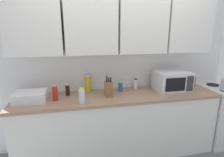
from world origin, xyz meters
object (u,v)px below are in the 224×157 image
at_px(dish_rack, 31,96).
at_px(bottle_white_jar, 136,84).
at_px(bottle_blue_cleaner, 120,87).
at_px(bottle_red_sauce, 55,93).
at_px(stove_range, 224,113).
at_px(bottle_amber_vinegar, 194,81).
at_px(bottle_soy_dark, 68,90).
at_px(bottle_yellow_mustard, 88,84).
at_px(knife_block, 109,89).
at_px(microwave, 172,81).
at_px(bottle_clear_tall, 82,96).

height_order(dish_rack, bottle_white_jar, bottle_white_jar).
bearing_deg(bottle_blue_cleaner, bottle_red_sauce, -169.11).
bearing_deg(stove_range, bottle_amber_vinegar, 160.98).
relative_size(bottle_red_sauce, bottle_soy_dark, 1.22).
distance_m(bottle_white_jar, bottle_blue_cleaner, 0.27).
bearing_deg(bottle_yellow_mustard, bottle_blue_cleaner, -10.82).
bearing_deg(bottle_soy_dark, bottle_red_sauce, -132.95).
height_order(knife_block, bottle_soy_dark, knife_block).
bearing_deg(dish_rack, knife_block, -1.43).
height_order(dish_rack, bottle_red_sauce, bottle_red_sauce).
xyz_separation_m(microwave, dish_rack, (-1.93, -0.03, -0.08)).
distance_m(bottle_amber_vinegar, bottle_soy_dark, 1.94).
bearing_deg(bottle_yellow_mustard, dish_rack, -163.44).
bearing_deg(knife_block, microwave, 3.44).
distance_m(bottle_blue_cleaner, bottle_yellow_mustard, 0.47).
bearing_deg(bottle_red_sauce, bottle_amber_vinegar, 5.32).
xyz_separation_m(knife_block, bottle_red_sauce, (-0.68, -0.02, -0.01)).
bearing_deg(dish_rack, stove_range, -0.40).
height_order(stove_range, bottle_amber_vinegar, bottle_amber_vinegar).
relative_size(bottle_blue_cleaner, bottle_clear_tall, 0.77).
height_order(bottle_amber_vinegar, bottle_soy_dark, bottle_amber_vinegar).
distance_m(microwave, bottle_white_jar, 0.53).
bearing_deg(bottle_yellow_mustard, bottle_clear_tall, -104.57).
bearing_deg(bottle_soy_dark, knife_block, -14.66).
xyz_separation_m(knife_block, bottle_clear_tall, (-0.36, -0.18, -0.01)).
bearing_deg(stove_range, bottle_white_jar, 170.93).
height_order(microwave, dish_rack, microwave).
distance_m(bottle_amber_vinegar, bottle_yellow_mustard, 1.66).
xyz_separation_m(microwave, bottle_yellow_mustard, (-1.21, 0.18, -0.02)).
xyz_separation_m(stove_range, microwave, (-0.95, 0.05, 0.59)).
bearing_deg(knife_block, bottle_amber_vinegar, 7.22).
bearing_deg(bottle_white_jar, bottle_red_sauce, -167.54).
xyz_separation_m(bottle_red_sauce, bottle_clear_tall, (0.32, -0.16, -0.00)).
bearing_deg(bottle_yellow_mustard, bottle_amber_vinegar, -2.18).
xyz_separation_m(microwave, bottle_amber_vinegar, (0.45, 0.12, -0.05)).
height_order(dish_rack, knife_block, knife_block).
height_order(bottle_white_jar, bottle_red_sauce, bottle_red_sauce).
distance_m(stove_range, bottle_red_sauce, 2.65).
xyz_separation_m(bottle_white_jar, bottle_red_sauce, (-1.14, -0.25, 0.02)).
distance_m(bottle_white_jar, bottle_red_sauce, 1.17).
bearing_deg(bottle_amber_vinegar, bottle_white_jar, 176.51).
relative_size(dish_rack, bottle_white_jar, 2.44).
bearing_deg(knife_block, bottle_yellow_mustard, 136.42).
relative_size(microwave, knife_block, 1.70).
height_order(bottle_red_sauce, bottle_amber_vinegar, bottle_red_sauce).
height_order(bottle_amber_vinegar, bottle_yellow_mustard, bottle_yellow_mustard).
height_order(microwave, bottle_yellow_mustard, microwave).
height_order(bottle_white_jar, bottle_amber_vinegar, bottle_amber_vinegar).
bearing_deg(bottle_yellow_mustard, stove_range, -6.25).
relative_size(stove_range, bottle_yellow_mustard, 3.68).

